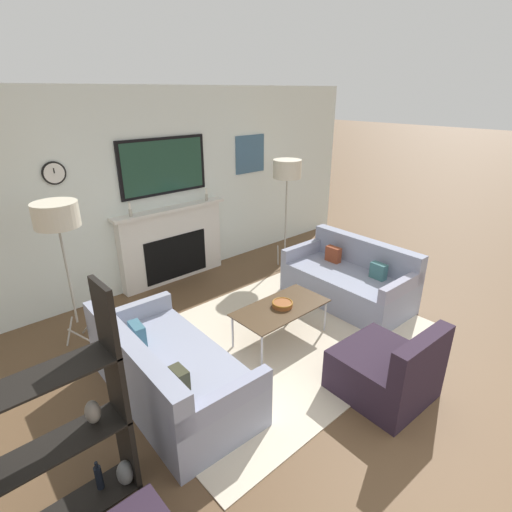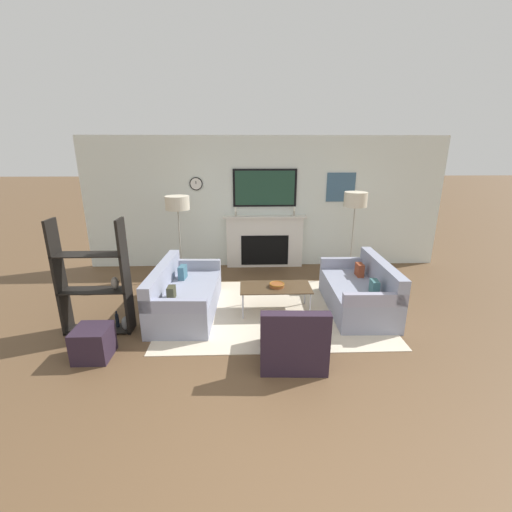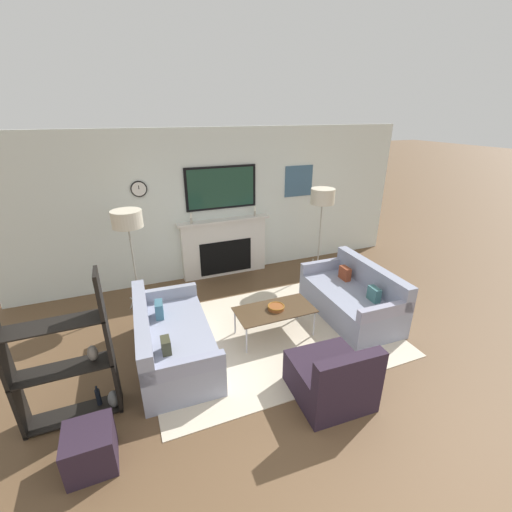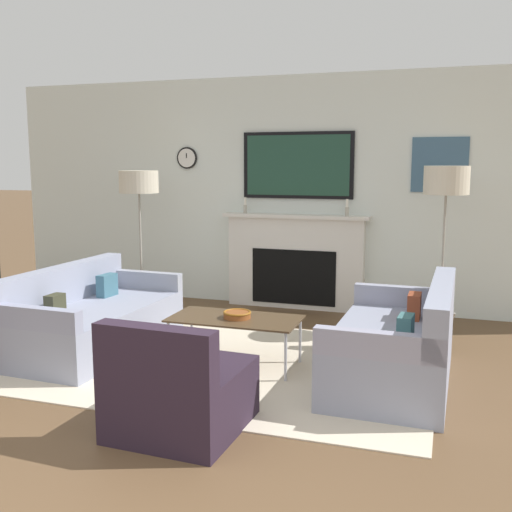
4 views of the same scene
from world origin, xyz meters
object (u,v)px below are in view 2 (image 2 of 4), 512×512
(couch_right, at_px, (360,293))
(floor_lamp_right, at_px, (355,200))
(ottoman, at_px, (93,343))
(shelf_unit, at_px, (96,284))
(decorative_bowl, at_px, (277,285))
(couch_left, at_px, (184,296))
(coffee_table, at_px, (275,288))
(armchair, at_px, (292,341))
(floor_lamp_left, at_px, (177,204))

(couch_right, distance_m, floor_lamp_right, 1.94)
(floor_lamp_right, xyz_separation_m, ottoman, (-3.94, -2.65, -1.32))
(shelf_unit, bearing_deg, decorative_bowl, 11.49)
(couch_left, bearing_deg, shelf_unit, -152.61)
(shelf_unit, xyz_separation_m, ottoman, (0.15, -0.64, -0.50))
(ottoman, bearing_deg, coffee_table, 26.43)
(couch_left, relative_size, armchair, 2.15)
(decorative_bowl, distance_m, ottoman, 2.62)
(couch_left, height_order, coffee_table, couch_left)
(couch_left, xyz_separation_m, floor_lamp_left, (-0.29, 1.46, 1.20))
(couch_left, relative_size, floor_lamp_right, 1.06)
(couch_left, bearing_deg, decorative_bowl, -1.59)
(coffee_table, distance_m, ottoman, 2.60)
(coffee_table, bearing_deg, shelf_unit, -168.36)
(armchair, bearing_deg, floor_lamp_right, 61.16)
(armchair, height_order, coffee_table, armchair)
(floor_lamp_right, bearing_deg, coffee_table, -137.21)
(floor_lamp_left, height_order, floor_lamp_right, floor_lamp_right)
(couch_right, xyz_separation_m, armchair, (-1.25, -1.31, -0.03))
(decorative_bowl, height_order, floor_lamp_right, floor_lamp_right)
(floor_lamp_right, height_order, ottoman, floor_lamp_right)
(couch_left, xyz_separation_m, decorative_bowl, (1.44, -0.04, 0.18))
(couch_right, xyz_separation_m, decorative_bowl, (-1.31, -0.04, 0.17))
(couch_right, height_order, floor_lamp_right, floor_lamp_right)
(armchair, relative_size, ottoman, 2.01)
(floor_lamp_left, relative_size, shelf_unit, 1.02)
(couch_right, xyz_separation_m, ottoman, (-3.65, -1.19, -0.08))
(couch_left, bearing_deg, floor_lamp_left, 101.08)
(armchair, relative_size, floor_lamp_right, 0.49)
(couch_left, height_order, armchair, armchair)
(coffee_table, xyz_separation_m, floor_lamp_left, (-1.70, 1.50, 1.08))
(couch_left, xyz_separation_m, couch_right, (2.75, -0.00, 0.02))
(floor_lamp_right, xyz_separation_m, shelf_unit, (-4.09, -2.01, -0.82))
(floor_lamp_left, bearing_deg, armchair, -57.19)
(floor_lamp_left, bearing_deg, couch_right, -25.77)
(decorative_bowl, bearing_deg, armchair, -86.88)
(armchair, relative_size, coffee_table, 0.76)
(shelf_unit, bearing_deg, ottoman, -76.77)
(ottoman, bearing_deg, couch_right, 17.99)
(decorative_bowl, bearing_deg, couch_left, 178.41)
(floor_lamp_left, bearing_deg, ottoman, -103.09)
(couch_left, height_order, shelf_unit, shelf_unit)
(decorative_bowl, bearing_deg, couch_right, 1.59)
(couch_left, height_order, decorative_bowl, couch_left)
(couch_left, xyz_separation_m, ottoman, (-0.90, -1.19, -0.07))
(coffee_table, distance_m, floor_lamp_right, 2.48)
(shelf_unit, bearing_deg, armchair, -16.77)
(coffee_table, xyz_separation_m, shelf_unit, (-2.47, -0.51, 0.31))
(armchair, bearing_deg, couch_left, 138.81)
(armchair, relative_size, floor_lamp_left, 0.51)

